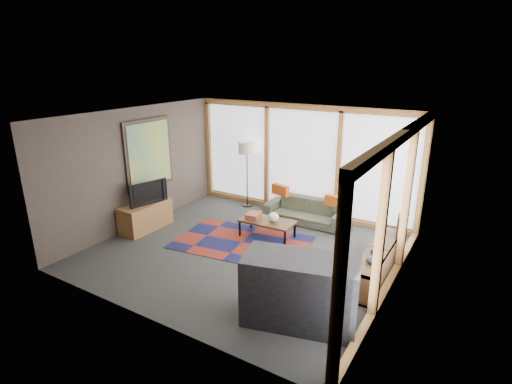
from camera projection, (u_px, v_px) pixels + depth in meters
The scene contains 17 objects.
ground at pixel (245, 251), 7.73m from camera, with size 5.50×5.50×0.00m, color #2D2D2A.
room_envelope at pixel (283, 172), 7.46m from camera, with size 5.52×5.02×2.62m.
rug at pixel (242, 242), 8.11m from camera, with size 2.63×1.69×0.01m, color maroon.
sofa at pixel (306, 211), 9.04m from camera, with size 1.86×0.73×0.54m, color #363B2A.
pillow_left at pixel (281, 190), 9.24m from camera, with size 0.44×0.13×0.24m, color #B14510.
pillow_right at pixel (334, 201), 8.57m from camera, with size 0.40×0.12×0.22m, color #B14510.
floor_lamp at pixel (247, 174), 9.91m from camera, with size 0.41×0.41×1.65m, color #33241B, non-canonical shape.
coffee_table at pixel (267, 229), 8.31m from camera, with size 1.12×0.56×0.37m, color #332412, non-canonical shape.
book_stack at pixel (253, 216), 8.35m from camera, with size 0.26×0.33×0.11m, color brown.
vase at pixel (273, 217), 8.16m from camera, with size 0.23×0.23×0.20m, color beige.
bookshelf at pixel (378, 262), 6.78m from camera, with size 0.38×2.07×0.52m, color #332412, non-canonical shape.
bowl_a at pixel (372, 260), 6.20m from camera, with size 0.19×0.19×0.09m, color black.
bowl_b at pixel (375, 251), 6.52m from camera, with size 0.16×0.16×0.08m, color black.
shelf_picture at pixel (398, 225), 7.15m from camera, with size 0.04×0.29×0.38m, color black.
tv_console at pixel (146, 216), 8.69m from camera, with size 0.49×1.18×0.59m, color brown.
television at pixel (147, 192), 8.52m from camera, with size 0.87×0.11×0.50m, color black.
bar_counter at pixel (300, 291), 5.51m from camera, with size 1.57×0.73×0.99m, color black.
Camera 1 is at (3.79, -5.86, 3.53)m, focal length 28.00 mm.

